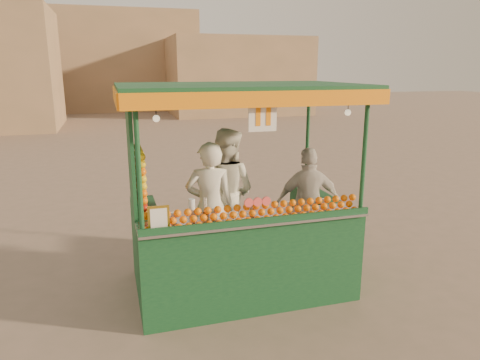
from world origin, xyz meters
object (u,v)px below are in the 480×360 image
object	(u,v)px
vendor_middle	(226,191)
vendor_right	(309,203)
vendor_left	(210,207)
juice_cart	(237,229)

from	to	relation	value
vendor_middle	vendor_right	size ratio (longest dim) A/B	1.15
vendor_left	vendor_middle	world-z (taller)	vendor_middle
juice_cart	vendor_left	distance (m)	0.47
juice_cart	vendor_left	xyz separation A→B (m)	(-0.34, 0.13, 0.30)
vendor_middle	vendor_right	xyz separation A→B (m)	(1.09, -0.54, -0.13)
juice_cart	vendor_right	world-z (taller)	juice_cart
juice_cart	vendor_right	distance (m)	1.15
vendor_right	juice_cart	bearing A→B (deg)	18.59
juice_cart	vendor_middle	world-z (taller)	juice_cart
juice_cart	vendor_left	size ratio (longest dim) A/B	1.75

